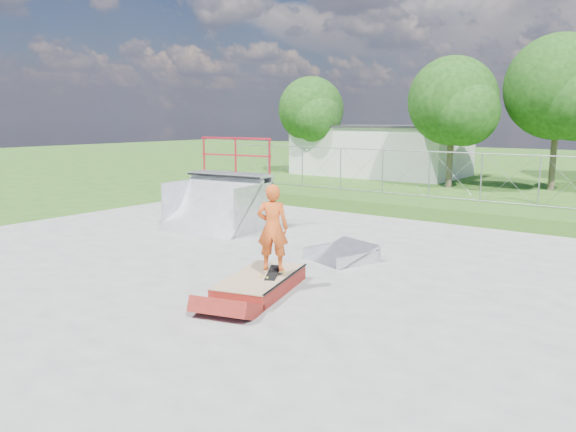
% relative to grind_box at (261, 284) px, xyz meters
% --- Properties ---
extents(ground, '(120.00, 120.00, 0.00)m').
position_rel_grind_box_xyz_m(ground, '(-1.39, 1.55, -0.18)').
color(ground, '#2B5C1A').
rests_on(ground, ground).
extents(concrete_pad, '(20.00, 16.00, 0.04)m').
position_rel_grind_box_xyz_m(concrete_pad, '(-1.39, 1.55, -0.16)').
color(concrete_pad, gray).
rests_on(concrete_pad, ground).
extents(grass_berm, '(24.00, 3.00, 0.50)m').
position_rel_grind_box_xyz_m(grass_berm, '(-1.39, 11.05, 0.07)').
color(grass_berm, '#2B5C1A').
rests_on(grass_berm, ground).
extents(grind_box, '(1.76, 2.62, 0.36)m').
position_rel_grind_box_xyz_m(grind_box, '(0.00, 0.00, 0.00)').
color(grind_box, maroon).
rests_on(grind_box, concrete_pad).
extents(quarter_pipe, '(3.14, 2.74, 2.91)m').
position_rel_grind_box_xyz_m(quarter_pipe, '(-5.36, 4.25, 1.28)').
color(quarter_pipe, '#A3A5AB').
rests_on(quarter_pipe, concrete_pad).
extents(flat_bank_ramp, '(1.75, 1.81, 0.42)m').
position_rel_grind_box_xyz_m(flat_bank_ramp, '(0.02, 3.15, 0.03)').
color(flat_bank_ramp, '#A3A5AB').
rests_on(flat_bank_ramp, concrete_pad).
extents(skateboard, '(0.56, 0.81, 0.13)m').
position_rel_grind_box_xyz_m(skateboard, '(0.19, 0.17, 0.22)').
color(skateboard, black).
rests_on(skateboard, grind_box).
extents(skater, '(0.77, 0.67, 1.77)m').
position_rel_grind_box_xyz_m(skater, '(0.19, 0.17, 1.11)').
color(skater, '#E5561D').
rests_on(skater, grind_box).
extents(concrete_stairs, '(1.50, 1.60, 0.80)m').
position_rel_grind_box_xyz_m(concrete_stairs, '(-9.89, 10.25, 0.22)').
color(concrete_stairs, gray).
rests_on(concrete_stairs, ground).
extents(chain_link_fence, '(20.00, 0.06, 1.80)m').
position_rel_grind_box_xyz_m(chain_link_fence, '(-1.39, 12.05, 1.22)').
color(chain_link_fence, gray).
rests_on(chain_link_fence, grass_berm).
extents(utility_building_flat, '(10.00, 6.00, 3.00)m').
position_rel_grind_box_xyz_m(utility_building_flat, '(-9.39, 23.55, 1.32)').
color(utility_building_flat, silver).
rests_on(utility_building_flat, ground).
extents(tree_left_near, '(4.76, 4.48, 6.65)m').
position_rel_grind_box_xyz_m(tree_left_near, '(-3.14, 19.38, 4.06)').
color(tree_left_near, brown).
rests_on(tree_left_near, ground).
extents(tree_center, '(5.44, 5.12, 7.60)m').
position_rel_grind_box_xyz_m(tree_center, '(1.39, 21.36, 4.67)').
color(tree_center, brown).
rests_on(tree_center, ground).
extents(tree_left_far, '(4.42, 4.16, 6.18)m').
position_rel_grind_box_xyz_m(tree_left_far, '(-13.16, 21.39, 3.76)').
color(tree_left_far, brown).
rests_on(tree_left_far, ground).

